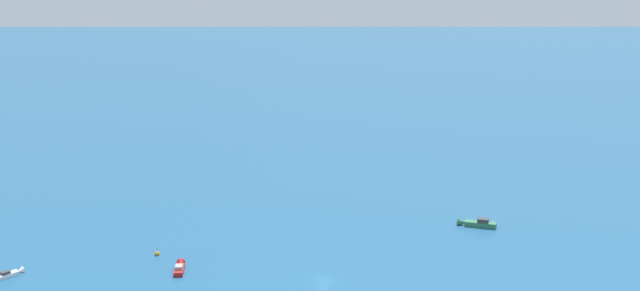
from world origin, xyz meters
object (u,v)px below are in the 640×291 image
at_px(motorboat_far_port, 180,268).
at_px(motorboat_inshore, 11,274).
at_px(marker_buoy, 157,254).
at_px(motorboat_offshore, 475,223).

distance_m(motorboat_far_port, motorboat_inshore, 35.76).
xyz_separation_m(motorboat_far_port, marker_buoy, (-9.06, 6.94, -0.20)).
bearing_deg(motorboat_offshore, motorboat_inshore, -147.10).
xyz_separation_m(motorboat_far_port, motorboat_offshore, (60.04, 47.86, 0.19)).
bearing_deg(motorboat_inshore, motorboat_offshore, 32.90).
relative_size(motorboat_far_port, motorboat_offshore, 0.77).
distance_m(motorboat_inshore, motorboat_offshore, 111.36).
relative_size(motorboat_offshore, marker_buoy, 4.77).
height_order(motorboat_far_port, marker_buoy, marker_buoy).
relative_size(motorboat_inshore, motorboat_offshore, 0.63).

